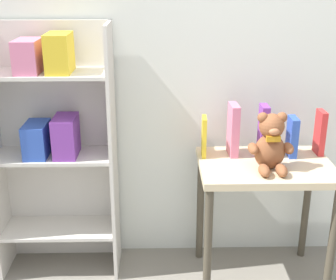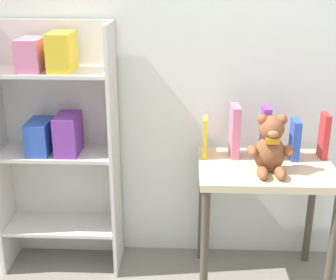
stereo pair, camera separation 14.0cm
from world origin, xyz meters
name	(u,v)px [view 1 (the left image)]	position (x,y,z in m)	size (l,w,h in m)	color
wall_back	(210,38)	(0.00, 1.50, 1.25)	(4.80, 0.06, 2.50)	silver
bookshelf_side	(54,137)	(-0.81, 1.34, 0.77)	(0.64, 0.28, 1.35)	beige
display_table	(264,183)	(0.26, 1.18, 0.57)	(0.66, 0.47, 0.68)	beige
teddy_bear	(271,144)	(0.26, 1.11, 0.81)	(0.22, 0.20, 0.28)	brown
book_standing_yellow	(204,136)	(-0.04, 1.29, 0.78)	(0.02, 0.10, 0.21)	gold
book_standing_pink	(233,130)	(0.11, 1.30, 0.81)	(0.04, 0.13, 0.27)	#D17093
book_standing_purple	(263,131)	(0.26, 1.28, 0.81)	(0.04, 0.10, 0.27)	purple
book_standing_blue	(292,137)	(0.41, 1.28, 0.78)	(0.04, 0.11, 0.20)	#2D51B7
book_standing_red	(320,132)	(0.56, 1.31, 0.79)	(0.03, 0.10, 0.23)	red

